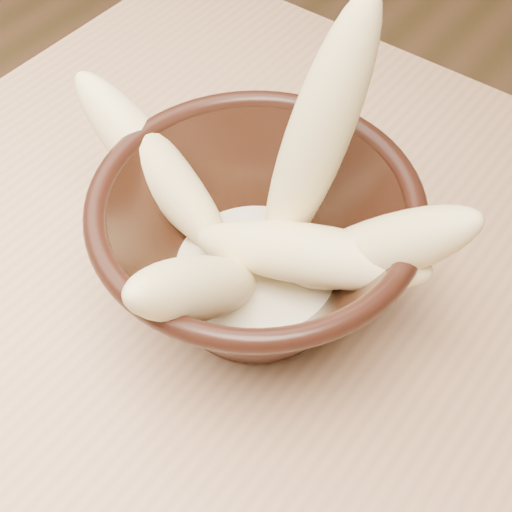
{
  "coord_description": "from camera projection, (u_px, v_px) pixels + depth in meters",
  "views": [
    {
      "loc": [
        -0.0,
        -0.24,
        1.23
      ],
      "look_at": [
        -0.2,
        0.03,
        0.81
      ],
      "focal_mm": 50.0,
      "sensor_mm": 36.0,
      "label": 1
    }
  ],
  "objects": [
    {
      "name": "banana_across",
      "position": [
        306.0,
        254.0,
        0.5
      ],
      "size": [
        0.19,
        0.09,
        0.08
      ],
      "primitive_type": "ellipsoid",
      "rotation": [
        1.33,
        0.0,
        1.83
      ],
      "color": "#EFD88D",
      "rests_on": "bowl"
    },
    {
      "name": "banana_left",
      "position": [
        153.0,
        164.0,
        0.54
      ],
      "size": [
        0.17,
        0.05,
        0.13
      ],
      "primitive_type": "ellipsoid",
      "rotation": [
        0.97,
        0.0,
        -1.62
      ],
      "color": "#EFD88D",
      "rests_on": "bowl"
    },
    {
      "name": "milk_puddle",
      "position": [
        256.0,
        273.0,
        0.55
      ],
      "size": [
        0.13,
        0.13,
        0.02
      ],
      "primitive_type": "cylinder",
      "color": "beige",
      "rests_on": "bowl"
    },
    {
      "name": "banana_upright",
      "position": [
        316.0,
        141.0,
        0.48
      ],
      "size": [
        0.08,
        0.11,
        0.22
      ],
      "primitive_type": "ellipsoid",
      "rotation": [
        0.29,
        0.0,
        2.74
      ],
      "color": "#EFD88D",
      "rests_on": "bowl"
    },
    {
      "name": "banana_right",
      "position": [
        376.0,
        251.0,
        0.48
      ],
      "size": [
        0.15,
        0.08,
        0.15
      ],
      "primitive_type": "ellipsoid",
      "rotation": [
        0.78,
        0.0,
        1.82
      ],
      "color": "#EFD88D",
      "rests_on": "bowl"
    },
    {
      "name": "banana_front",
      "position": [
        198.0,
        288.0,
        0.46
      ],
      "size": [
        0.05,
        0.14,
        0.14
      ],
      "primitive_type": "ellipsoid",
      "rotation": [
        0.79,
        0.0,
        0.03
      ],
      "color": "#EFD88D",
      "rests_on": "bowl"
    },
    {
      "name": "bowl",
      "position": [
        256.0,
        247.0,
        0.52
      ],
      "size": [
        0.23,
        0.23,
        0.13
      ],
      "rotation": [
        0.0,
        0.0,
        0.25
      ],
      "color": "black",
      "rests_on": "table"
    }
  ]
}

